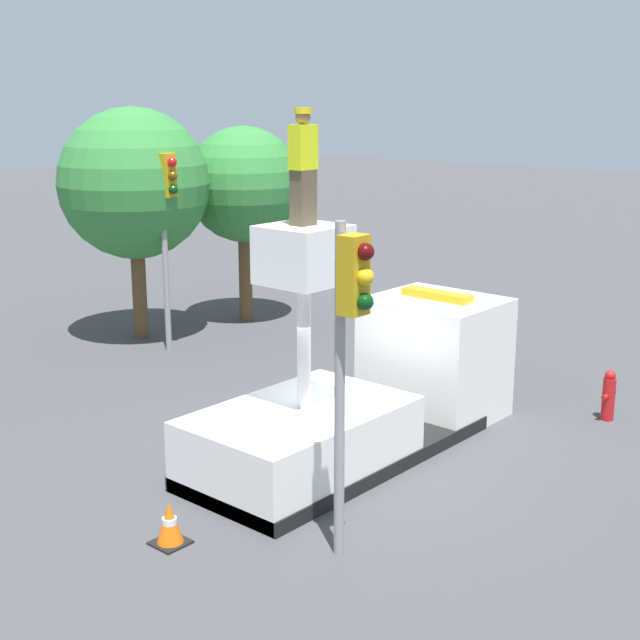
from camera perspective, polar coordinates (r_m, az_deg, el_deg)
ground_plane at (r=15.38m, az=1.28°, el=-8.77°), size 120.00×120.00×0.00m
bucket_truck at (r=15.62m, az=3.16°, el=-4.79°), size 6.68×2.38×4.08m
worker at (r=13.52m, az=-1.09°, el=9.77°), size 0.40×0.26×1.75m
traffic_light_pole at (r=11.14m, az=1.89°, el=-0.37°), size 0.34×0.57×4.50m
traffic_light_across at (r=21.09m, az=-9.76°, el=7.06°), size 0.34×0.57×4.87m
fire_hydrant at (r=17.77m, az=17.99°, el=-4.62°), size 0.48×0.24×0.99m
traffic_cone_rear at (r=12.68m, az=-9.60°, el=-12.75°), size 0.47×0.47×0.62m
tree_left_bg at (r=22.49m, az=-11.82°, el=8.51°), size 3.70×3.70×5.76m
tree_right_bg at (r=23.95m, az=-4.91°, el=8.58°), size 3.06×3.06×5.24m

